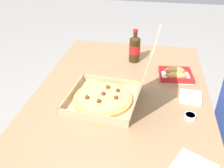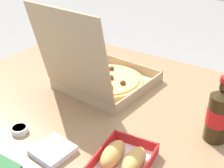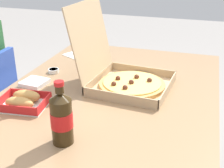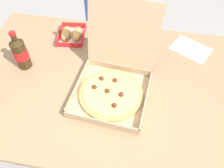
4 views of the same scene
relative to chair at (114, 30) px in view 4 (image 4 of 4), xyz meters
name	(u,v)px [view 4 (image 4 of 4)]	position (x,y,z in m)	size (l,w,h in m)	color
ground_plane	(101,139)	(0.03, -0.71, -0.48)	(10.00, 10.00, 0.00)	gray
dining_table	(97,88)	(0.03, -0.71, 0.17)	(1.38, 0.95, 0.71)	#997551
chair	(114,30)	(0.00, 0.00, 0.00)	(0.41, 0.41, 0.83)	#2D4CAD
diner_person	(116,2)	(0.00, 0.06, 0.21)	(0.36, 0.41, 1.15)	#333847
pizza_box_open	(113,83)	(0.13, -0.76, 0.28)	(0.38, 0.45, 0.38)	tan
bread_side_box	(72,34)	(-0.19, -0.41, 0.26)	(0.17, 0.21, 0.06)	white
cola_bottle	(20,53)	(-0.37, -0.68, 0.33)	(0.07, 0.07, 0.22)	#33230F
paper_menu	(191,49)	(0.52, -0.39, 0.23)	(0.21, 0.15, 0.00)	white
napkin_pile	(108,33)	(0.02, -0.34, 0.24)	(0.11, 0.11, 0.02)	white
dipping_sauce_cup	(134,38)	(0.18, -0.36, 0.24)	(0.06, 0.06, 0.02)	white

